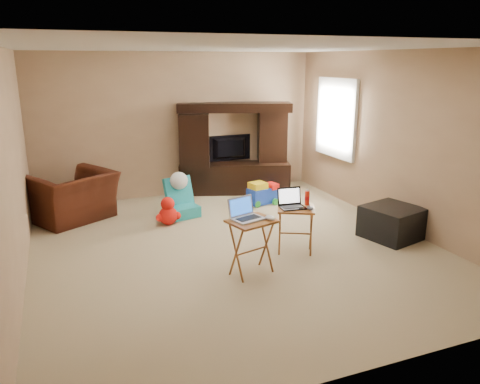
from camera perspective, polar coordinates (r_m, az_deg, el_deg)
name	(u,v)px	position (r m, az deg, el deg)	size (l,w,h in m)	color
floor	(234,247)	(6.16, -0.69, -6.70)	(5.50, 5.50, 0.00)	tan
ceiling	(234,47)	(5.70, -0.77, 17.22)	(5.50, 5.50, 0.00)	silver
wall_back	(179,125)	(8.40, -7.49, 8.08)	(5.00, 5.00, 0.00)	tan
wall_front	(372,222)	(3.45, 15.75, -3.53)	(5.00, 5.00, 0.00)	tan
wall_left	(11,170)	(5.46, -26.10, 2.46)	(5.50, 5.50, 0.00)	tan
wall_right	(398,141)	(7.07, 18.67, 5.95)	(5.50, 5.50, 0.00)	tan
window_pane	(337,118)	(8.27, 11.75, 8.82)	(1.20, 1.20, 0.00)	white
window_frame	(336,118)	(8.26, 11.63, 8.82)	(0.06, 1.14, 1.34)	white
entertainment_center	(234,148)	(8.48, -0.68, 5.33)	(2.00, 0.50, 1.64)	black
television	(231,148)	(8.67, -1.14, 5.33)	(0.83, 0.11, 0.48)	black
recliner	(72,197)	(7.51, -19.76, -0.53)	(1.13, 0.99, 0.73)	#41180D
child_rocker	(182,198)	(7.31, -7.13, -0.68)	(0.45, 0.52, 0.60)	teal
plush_toy	(168,211)	(6.98, -8.77, -2.27)	(0.39, 0.32, 0.43)	red
push_toy	(263,193)	(7.92, 2.80, -0.08)	(0.52, 0.37, 0.39)	blue
ottoman	(392,222)	(6.74, 18.04, -3.54)	(0.68, 0.68, 0.44)	black
tray_table_left	(252,247)	(5.31, 1.43, -6.74)	(0.50, 0.40, 0.64)	#975024
tray_table_right	(295,230)	(5.94, 6.76, -4.67)	(0.45, 0.36, 0.59)	#935F23
laptop_left	(248,209)	(5.18, 1.03, -2.14)	(0.34, 0.28, 0.24)	#B3B3B8
laptop_right	(293,199)	(5.81, 6.45, -0.84)	(0.31, 0.26, 0.24)	black
mouse_left	(270,218)	(5.20, 3.69, -3.16)	(0.08, 0.13, 0.05)	white
mouse_right	(310,208)	(5.80, 8.56, -1.93)	(0.08, 0.12, 0.05)	#3F3F44
water_bottle	(307,198)	(5.98, 8.18, -0.72)	(0.06, 0.06, 0.18)	red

